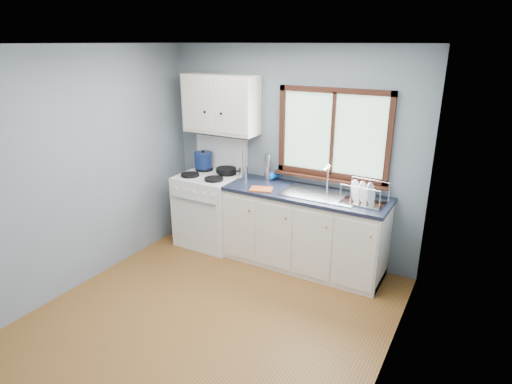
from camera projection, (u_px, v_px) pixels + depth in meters
The scene contains 18 objects.
floor at pixel (205, 324), 4.04m from camera, with size 3.20×3.60×0.02m, color brown.
ceiling at pixel (191, 42), 3.20m from camera, with size 3.20×3.60×0.02m, color white.
wall_back at pixel (290, 154), 5.11m from camera, with size 3.20×0.02×2.50m, color slate.
wall_left at pixel (72, 173), 4.37m from camera, with size 0.02×3.60×2.50m, color slate.
wall_right at pixel (392, 241), 2.88m from camera, with size 0.02×3.60×2.50m, color slate.
gas_range at pixel (211, 207), 5.53m from camera, with size 0.76×0.69×1.36m.
base_cabinets at pixel (304, 233), 4.96m from camera, with size 1.85×0.60×0.88m.
countertop at pixel (305, 194), 4.80m from camera, with size 1.89×0.64×0.04m, color black.
sink at pixel (320, 200), 4.73m from camera, with size 0.84×0.46×0.44m.
window at pixel (332, 140), 4.76m from camera, with size 1.36×0.10×1.03m.
upper_cabinets at pixel (221, 104), 5.17m from camera, with size 0.95×0.35×0.70m.
skillet at pixel (226, 170), 5.39m from camera, with size 0.40×0.30×0.05m.
stockpot at pixel (203, 160), 5.55m from camera, with size 0.32×0.32×0.23m.
utensil_crock at pixel (244, 173), 5.25m from camera, with size 0.14×0.14×0.36m.
thermos at pixel (267, 167), 5.15m from camera, with size 0.08×0.08×0.33m, color silver.
soap_bottle at pixel (269, 171), 5.15m from camera, with size 0.10×0.10×0.25m, color blue.
dish_towel at pixel (261, 189), 4.86m from camera, with size 0.25×0.18×0.02m, color #C95829.
dish_rack at pixel (364, 197), 4.47m from camera, with size 0.46×0.36×0.23m.
Camera 1 is at (2.09, -2.72, 2.52)m, focal length 30.00 mm.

